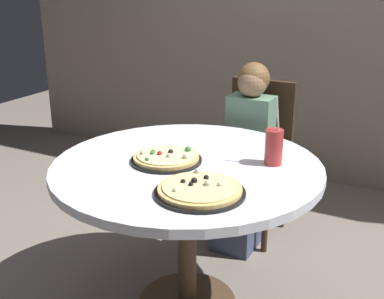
{
  "coord_description": "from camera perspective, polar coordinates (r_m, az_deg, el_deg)",
  "views": [
    {
      "loc": [
        0.97,
        -1.81,
        1.55
      ],
      "look_at": [
        0.0,
        0.05,
        0.8
      ],
      "focal_mm": 45.91,
      "sensor_mm": 36.0,
      "label": 1
    }
  ],
  "objects": [
    {
      "name": "diner_child",
      "position": [
        2.91,
        6.13,
        -1.93
      ],
      "size": [
        0.26,
        0.41,
        1.08
      ],
      "color": "#3F4766",
      "rests_on": "ground_plane"
    },
    {
      "name": "pizza_cheese",
      "position": [
        2.22,
        -3.0,
        -0.98
      ],
      "size": [
        0.32,
        0.32,
        0.05
      ],
      "color": "black",
      "rests_on": "dining_table"
    },
    {
      "name": "dining_table",
      "position": [
        2.24,
        -0.59,
        -3.93
      ],
      "size": [
        1.22,
        1.22,
        0.75
      ],
      "color": "silver",
      "rests_on": "ground_plane"
    },
    {
      "name": "chair_wooden",
      "position": [
        3.05,
        7.42,
        0.0
      ],
      "size": [
        0.4,
        0.4,
        0.95
      ],
      "color": "#382619",
      "rests_on": "ground_plane"
    },
    {
      "name": "soda_cup",
      "position": [
        2.2,
        9.49,
        0.31
      ],
      "size": [
        0.08,
        0.08,
        0.31
      ],
      "color": "#B73333",
      "rests_on": "dining_table"
    },
    {
      "name": "pizza_veggie",
      "position": [
        1.9,
        0.91,
        -4.73
      ],
      "size": [
        0.36,
        0.36,
        0.05
      ],
      "color": "black",
      "rests_on": "dining_table"
    }
  ]
}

